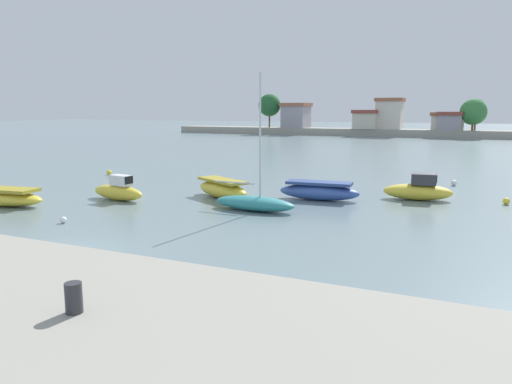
{
  "coord_description": "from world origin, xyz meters",
  "views": [
    {
      "loc": [
        14.02,
        -12.64,
        5.31
      ],
      "look_at": [
        2.25,
        13.1,
        0.54
      ],
      "focal_mm": 34.3,
      "sensor_mm": 36.0,
      "label": 1
    }
  ],
  "objects_px": {
    "mooring_bollard": "(74,298)",
    "mooring_buoy_0": "(109,173)",
    "moored_boat_1": "(118,191)",
    "moored_boat_3": "(254,203)",
    "moored_boat_5": "(419,190)",
    "mooring_buoy_2": "(454,183)",
    "mooring_buoy_3": "(506,201)",
    "moored_boat_0": "(3,197)",
    "mooring_buoy_1": "(63,220)",
    "moored_boat_4": "(319,191)",
    "moored_boat_2": "(222,189)"
  },
  "relations": [
    {
      "from": "mooring_bollard",
      "to": "mooring_buoy_0",
      "type": "bearing_deg",
      "value": 130.25
    },
    {
      "from": "moored_boat_1",
      "to": "moored_boat_3",
      "type": "xyz_separation_m",
      "value": [
        8.64,
        0.58,
        -0.12
      ]
    },
    {
      "from": "moored_boat_5",
      "to": "mooring_buoy_2",
      "type": "relative_size",
      "value": 10.12
    },
    {
      "from": "moored_boat_3",
      "to": "mooring_buoy_3",
      "type": "relative_size",
      "value": 18.03
    },
    {
      "from": "moored_boat_0",
      "to": "mooring_buoy_1",
      "type": "relative_size",
      "value": 16.7
    },
    {
      "from": "mooring_buoy_2",
      "to": "moored_boat_4",
      "type": "bearing_deg",
      "value": -127.17
    },
    {
      "from": "moored_boat_2",
      "to": "moored_boat_5",
      "type": "bearing_deg",
      "value": 49.92
    },
    {
      "from": "moored_boat_2",
      "to": "moored_boat_3",
      "type": "height_order",
      "value": "moored_boat_3"
    },
    {
      "from": "moored_boat_2",
      "to": "moored_boat_5",
      "type": "distance_m",
      "value": 11.77
    },
    {
      "from": "moored_boat_1",
      "to": "mooring_buoy_2",
      "type": "relative_size",
      "value": 9.84
    },
    {
      "from": "mooring_buoy_3",
      "to": "moored_boat_0",
      "type": "bearing_deg",
      "value": -154.88
    },
    {
      "from": "moored_boat_5",
      "to": "mooring_buoy_0",
      "type": "xyz_separation_m",
      "value": [
        -24.49,
        1.13,
        -0.39
      ]
    },
    {
      "from": "moored_boat_0",
      "to": "moored_boat_4",
      "type": "bearing_deg",
      "value": 22.3
    },
    {
      "from": "moored_boat_2",
      "to": "moored_boat_1",
      "type": "bearing_deg",
      "value": -120.4
    },
    {
      "from": "moored_boat_2",
      "to": "moored_boat_4",
      "type": "distance_m",
      "value": 5.85
    },
    {
      "from": "mooring_buoy_2",
      "to": "mooring_buoy_3",
      "type": "height_order",
      "value": "mooring_buoy_2"
    },
    {
      "from": "moored_boat_4",
      "to": "mooring_buoy_3",
      "type": "bearing_deg",
      "value": 11.76
    },
    {
      "from": "moored_boat_3",
      "to": "mooring_buoy_1",
      "type": "distance_m",
      "value": 9.53
    },
    {
      "from": "mooring_buoy_0",
      "to": "mooring_buoy_2",
      "type": "xyz_separation_m",
      "value": [
        26.14,
        5.68,
        -0.01
      ]
    },
    {
      "from": "moored_boat_0",
      "to": "mooring_bollard",
      "type": "bearing_deg",
      "value": -43.08
    },
    {
      "from": "moored_boat_4",
      "to": "moored_boat_5",
      "type": "distance_m",
      "value": 5.94
    },
    {
      "from": "moored_boat_1",
      "to": "moored_boat_4",
      "type": "distance_m",
      "value": 11.95
    },
    {
      "from": "moored_boat_0",
      "to": "mooring_buoy_1",
      "type": "distance_m",
      "value": 6.64
    },
    {
      "from": "mooring_bollard",
      "to": "moored_boat_4",
      "type": "distance_m",
      "value": 21.83
    },
    {
      "from": "mooring_buoy_1",
      "to": "moored_boat_0",
      "type": "bearing_deg",
      "value": 163.93
    },
    {
      "from": "moored_boat_5",
      "to": "mooring_bollard",
      "type": "bearing_deg",
      "value": -104.57
    },
    {
      "from": "moored_boat_4",
      "to": "mooring_buoy_2",
      "type": "xyz_separation_m",
      "value": [
        7.04,
        9.29,
        -0.32
      ]
    },
    {
      "from": "moored_boat_0",
      "to": "mooring_buoy_2",
      "type": "xyz_separation_m",
      "value": [
        22.62,
        18.36,
        -0.27
      ]
    },
    {
      "from": "moored_boat_3",
      "to": "mooring_buoy_2",
      "type": "distance_m",
      "value": 16.55
    },
    {
      "from": "mooring_buoy_2",
      "to": "mooring_buoy_3",
      "type": "relative_size",
      "value": 1.02
    },
    {
      "from": "moored_boat_5",
      "to": "mooring_buoy_1",
      "type": "bearing_deg",
      "value": -144.74
    },
    {
      "from": "moored_boat_1",
      "to": "moored_boat_3",
      "type": "relative_size",
      "value": 0.56
    },
    {
      "from": "moored_boat_1",
      "to": "moored_boat_0",
      "type": "bearing_deg",
      "value": -131.05
    },
    {
      "from": "moored_boat_1",
      "to": "moored_boat_3",
      "type": "height_order",
      "value": "moored_boat_3"
    },
    {
      "from": "moored_boat_1",
      "to": "mooring_buoy_0",
      "type": "bearing_deg",
      "value": 142.1
    },
    {
      "from": "mooring_buoy_1",
      "to": "mooring_buoy_2",
      "type": "relative_size",
      "value": 0.77
    },
    {
      "from": "moored_boat_4",
      "to": "moored_boat_5",
      "type": "bearing_deg",
      "value": 20.0
    },
    {
      "from": "moored_boat_3",
      "to": "mooring_buoy_3",
      "type": "distance_m",
      "value": 14.39
    },
    {
      "from": "moored_boat_1",
      "to": "mooring_buoy_2",
      "type": "height_order",
      "value": "moored_boat_1"
    },
    {
      "from": "mooring_bollard",
      "to": "moored_boat_1",
      "type": "height_order",
      "value": "mooring_bollard"
    },
    {
      "from": "moored_boat_2",
      "to": "moored_boat_5",
      "type": "xyz_separation_m",
      "value": [
        10.95,
        4.3,
        0.05
      ]
    },
    {
      "from": "moored_boat_0",
      "to": "moored_boat_3",
      "type": "xyz_separation_m",
      "value": [
        13.37,
        4.63,
        -0.05
      ]
    },
    {
      "from": "mooring_buoy_0",
      "to": "mooring_buoy_3",
      "type": "distance_m",
      "value": 29.22
    },
    {
      "from": "moored_boat_2",
      "to": "mooring_buoy_0",
      "type": "xyz_separation_m",
      "value": [
        -13.54,
        5.43,
        -0.34
      ]
    },
    {
      "from": "mooring_bollard",
      "to": "moored_boat_4",
      "type": "bearing_deg",
      "value": 96.04
    },
    {
      "from": "mooring_buoy_0",
      "to": "mooring_buoy_2",
      "type": "bearing_deg",
      "value": 12.27
    },
    {
      "from": "moored_boat_1",
      "to": "moored_boat_2",
      "type": "distance_m",
      "value": 6.18
    },
    {
      "from": "moored_boat_0",
      "to": "mooring_buoy_0",
      "type": "distance_m",
      "value": 13.16
    },
    {
      "from": "mooring_buoy_0",
      "to": "mooring_buoy_3",
      "type": "height_order",
      "value": "mooring_buoy_0"
    },
    {
      "from": "moored_boat_5",
      "to": "mooring_buoy_0",
      "type": "bearing_deg",
      "value": 170.12
    }
  ]
}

